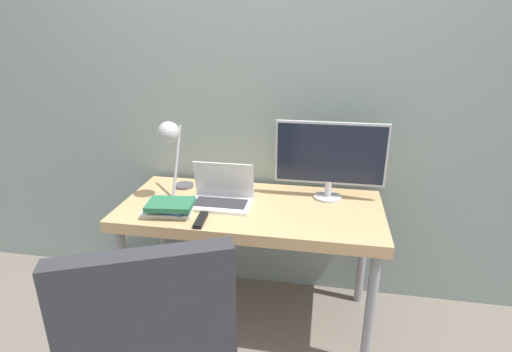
% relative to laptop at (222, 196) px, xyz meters
% --- Properties ---
extents(wall_back, '(8.00, 0.05, 2.60)m').
position_rel_laptop_xyz_m(wall_back, '(0.16, 0.40, 0.53)').
color(wall_back, gray).
rests_on(wall_back, ground_plane).
extents(desk, '(1.38, 0.64, 0.72)m').
position_rel_laptop_xyz_m(desk, '(0.16, 0.01, -0.12)').
color(desk, tan).
rests_on(desk, ground_plane).
extents(laptop, '(0.33, 0.21, 0.22)m').
position_rel_laptop_xyz_m(laptop, '(0.00, 0.00, 0.00)').
color(laptop, silver).
rests_on(laptop, desk).
extents(monitor, '(0.59, 0.15, 0.43)m').
position_rel_laptop_xyz_m(monitor, '(0.56, 0.18, 0.20)').
color(monitor, '#B7B7BC').
rests_on(monitor, desk).
extents(desk_lamp, '(0.11, 0.28, 0.43)m').
position_rel_laptop_xyz_m(desk_lamp, '(-0.28, 0.05, 0.28)').
color(desk_lamp, '#4C4C51').
rests_on(desk_lamp, desk).
extents(book_stack, '(0.28, 0.20, 0.07)m').
position_rel_laptop_xyz_m(book_stack, '(-0.23, -0.16, -0.01)').
color(book_stack, silver).
rests_on(book_stack, desk).
extents(tv_remote, '(0.05, 0.16, 0.02)m').
position_rel_laptop_xyz_m(tv_remote, '(-0.05, -0.22, -0.04)').
color(tv_remote, black).
rests_on(tv_remote, desk).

